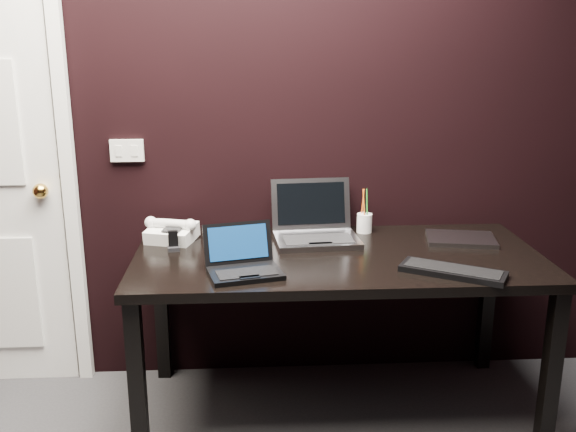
{
  "coord_description": "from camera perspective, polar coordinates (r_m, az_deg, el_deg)",
  "views": [
    {
      "loc": [
        -0.06,
        -1.13,
        1.62
      ],
      "look_at": [
        0.09,
        1.35,
        0.92
      ],
      "focal_mm": 40.0,
      "sensor_mm": 36.0,
      "label": 1
    }
  ],
  "objects": [
    {
      "name": "mobile_phone",
      "position": [
        2.77,
        -10.16,
        -2.38
      ],
      "size": [
        0.06,
        0.05,
        0.09
      ],
      "color": "black",
      "rests_on": "desk"
    },
    {
      "name": "wall_back",
      "position": [
        2.95,
        -2.24,
        9.45
      ],
      "size": [
        4.0,
        0.0,
        4.0
      ],
      "primitive_type": "plane",
      "rotation": [
        1.57,
        0.0,
        0.0
      ],
      "color": "black",
      "rests_on": "ground"
    },
    {
      "name": "wall_switch",
      "position": [
        3.01,
        -14.12,
        5.66
      ],
      "size": [
        0.15,
        0.02,
        0.1
      ],
      "color": "silver",
      "rests_on": "wall_back"
    },
    {
      "name": "desk",
      "position": [
        2.73,
        4.42,
        -4.9
      ],
      "size": [
        1.7,
        0.8,
        0.74
      ],
      "color": "black",
      "rests_on": "ground"
    },
    {
      "name": "desk_phone",
      "position": [
        2.89,
        -10.31,
        -1.38
      ],
      "size": [
        0.25,
        0.23,
        0.12
      ],
      "color": "white",
      "rests_on": "desk"
    },
    {
      "name": "netbook",
      "position": [
        2.48,
        -4.01,
        -4.28
      ],
      "size": [
        0.32,
        0.3,
        0.17
      ],
      "color": "black",
      "rests_on": "desk"
    },
    {
      "name": "pen_cup",
      "position": [
        3.0,
        6.81,
        -0.55
      ],
      "size": [
        0.08,
        0.08,
        0.21
      ],
      "color": "white",
      "rests_on": "desk"
    },
    {
      "name": "silver_laptop",
      "position": [
        2.86,
        2.43,
        -1.21
      ],
      "size": [
        0.39,
        0.35,
        0.25
      ],
      "color": "gray",
      "rests_on": "desk"
    },
    {
      "name": "closed_laptop",
      "position": [
        2.96,
        15.11,
        -1.98
      ],
      "size": [
        0.33,
        0.27,
        0.02
      ],
      "color": "#96969B",
      "rests_on": "desk"
    },
    {
      "name": "ext_keyboard",
      "position": [
        2.54,
        14.44,
        -4.77
      ],
      "size": [
        0.41,
        0.32,
        0.03
      ],
      "color": "black",
      "rests_on": "desk"
    }
  ]
}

